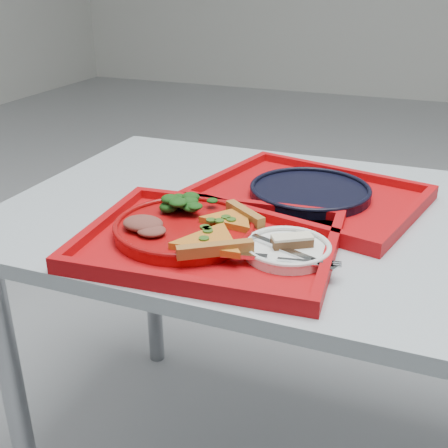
# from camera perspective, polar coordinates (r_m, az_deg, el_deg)

# --- Properties ---
(table) EXTENTS (1.60, 0.80, 0.75)m
(table) POSITION_cam_1_polar(r_m,az_deg,el_deg) (1.18, 16.03, -3.55)
(table) COLOR #9EAAB2
(table) RESTS_ON ground
(tray_main) EXTENTS (0.47, 0.38, 0.01)m
(tray_main) POSITION_cam_1_polar(r_m,az_deg,el_deg) (1.02, -1.46, -2.05)
(tray_main) COLOR #AE090D
(tray_main) RESTS_ON table
(tray_far) EXTENTS (0.52, 0.44, 0.01)m
(tray_far) POSITION_cam_1_polar(r_m,az_deg,el_deg) (1.24, 8.68, 2.57)
(tray_far) COLOR #AE090D
(tray_far) RESTS_ON table
(dinner_plate) EXTENTS (0.26, 0.26, 0.02)m
(dinner_plate) POSITION_cam_1_polar(r_m,az_deg,el_deg) (1.04, -4.05, -0.59)
(dinner_plate) COLOR #970A0B
(dinner_plate) RESTS_ON tray_main
(side_plate) EXTENTS (0.15, 0.15, 0.01)m
(side_plate) POSITION_cam_1_polar(r_m,az_deg,el_deg) (0.97, 6.44, -2.74)
(side_plate) COLOR white
(side_plate) RESTS_ON tray_main
(navy_plate) EXTENTS (0.26, 0.26, 0.02)m
(navy_plate) POSITION_cam_1_polar(r_m,az_deg,el_deg) (1.23, 8.72, 3.18)
(navy_plate) COLOR black
(navy_plate) RESTS_ON tray_far
(pizza_slice_a) EXTENTS (0.19, 0.19, 0.02)m
(pizza_slice_a) POSITION_cam_1_polar(r_m,az_deg,el_deg) (0.96, -1.36, -1.60)
(pizza_slice_a) COLOR orange
(pizza_slice_a) RESTS_ON dinner_plate
(pizza_slice_b) EXTENTS (0.16, 0.16, 0.02)m
(pizza_slice_b) POSITION_cam_1_polar(r_m,az_deg,el_deg) (1.05, 0.75, 0.69)
(pizza_slice_b) COLOR orange
(pizza_slice_b) RESTS_ON dinner_plate
(salad_heap) EXTENTS (0.09, 0.08, 0.04)m
(salad_heap) POSITION_cam_1_polar(r_m,az_deg,el_deg) (1.09, -3.76, 2.42)
(salad_heap) COLOR black
(salad_heap) RESTS_ON dinner_plate
(meat_portion) EXTENTS (0.08, 0.06, 0.02)m
(meat_portion) POSITION_cam_1_polar(r_m,az_deg,el_deg) (1.03, -8.23, 0.06)
(meat_portion) COLOR brown
(meat_portion) RESTS_ON dinner_plate
(dessert_bar) EXTENTS (0.07, 0.06, 0.02)m
(dessert_bar) POSITION_cam_1_polar(r_m,az_deg,el_deg) (0.97, 6.93, -1.70)
(dessert_bar) COLOR #4E301A
(dessert_bar) RESTS_ON side_plate
(knife) EXTENTS (0.18, 0.08, 0.01)m
(knife) POSITION_cam_1_polar(r_m,az_deg,el_deg) (0.95, 6.58, -2.63)
(knife) COLOR silver
(knife) RESTS_ON side_plate
(fork) EXTENTS (0.19, 0.06, 0.01)m
(fork) POSITION_cam_1_polar(r_m,az_deg,el_deg) (0.92, 5.33, -3.49)
(fork) COLOR silver
(fork) RESTS_ON side_plate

